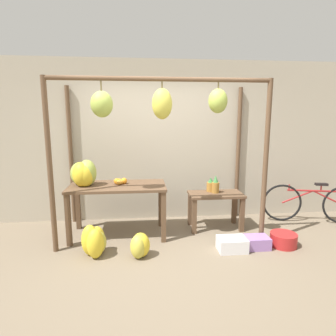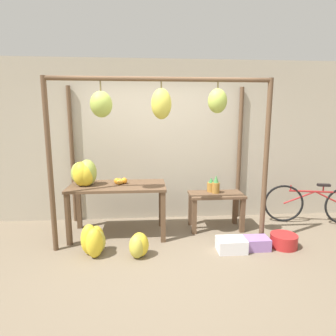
{
  "view_description": "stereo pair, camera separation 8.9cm",
  "coord_description": "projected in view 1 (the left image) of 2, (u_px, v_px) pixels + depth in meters",
  "views": [
    {
      "loc": [
        -0.28,
        -3.38,
        1.82
      ],
      "look_at": [
        0.13,
        0.84,
        1.06
      ],
      "focal_mm": 30.0,
      "sensor_mm": 36.0,
      "label": 1
    },
    {
      "loc": [
        -0.19,
        -3.39,
        1.82
      ],
      "look_at": [
        0.13,
        0.84,
        1.06
      ],
      "focal_mm": 30.0,
      "sensor_mm": 36.0,
      "label": 2
    }
  ],
  "objects": [
    {
      "name": "ground_plane",
      "position": [
        164.0,
        259.0,
        3.66
      ],
      "size": [
        20.0,
        20.0,
        0.0
      ],
      "primitive_type": "plane",
      "color": "#756651"
    },
    {
      "name": "shop_wall_back",
      "position": [
        156.0,
        142.0,
        4.98
      ],
      "size": [
        8.0,
        0.08,
        2.8
      ],
      "color": "#B2A893",
      "rests_on": "ground_plane"
    },
    {
      "name": "stall_awning",
      "position": [
        158.0,
        124.0,
        3.92
      ],
      "size": [
        3.01,
        1.3,
        2.34
      ],
      "color": "brown",
      "rests_on": "ground_plane"
    },
    {
      "name": "display_table_main",
      "position": [
        118.0,
        193.0,
        4.3
      ],
      "size": [
        1.46,
        0.74,
        0.81
      ],
      "color": "brown",
      "rests_on": "ground_plane"
    },
    {
      "name": "display_table_side",
      "position": [
        215.0,
        201.0,
        4.62
      ],
      "size": [
        0.88,
        0.48,
        0.6
      ],
      "color": "brown",
      "rests_on": "ground_plane"
    },
    {
      "name": "banana_pile_on_table",
      "position": [
        84.0,
        174.0,
        4.21
      ],
      "size": [
        0.51,
        0.49,
        0.39
      ],
      "color": "#9EB247",
      "rests_on": "display_table_main"
    },
    {
      "name": "orange_pile",
      "position": [
        121.0,
        181.0,
        4.33
      ],
      "size": [
        0.2,
        0.16,
        0.09
      ],
      "color": "orange",
      "rests_on": "display_table_main"
    },
    {
      "name": "pineapple_cluster",
      "position": [
        213.0,
        185.0,
        4.65
      ],
      "size": [
        0.19,
        0.22,
        0.3
      ],
      "color": "#A3702D",
      "rests_on": "display_table_side"
    },
    {
      "name": "banana_pile_ground_left",
      "position": [
        95.0,
        242.0,
        3.73
      ],
      "size": [
        0.38,
        0.44,
        0.42
      ],
      "color": "gold",
      "rests_on": "ground_plane"
    },
    {
      "name": "banana_pile_ground_right",
      "position": [
        140.0,
        245.0,
        3.69
      ],
      "size": [
        0.32,
        0.32,
        0.33
      ],
      "color": "gold",
      "rests_on": "ground_plane"
    },
    {
      "name": "fruit_crate_white",
      "position": [
        232.0,
        244.0,
        3.88
      ],
      "size": [
        0.39,
        0.28,
        0.18
      ],
      "color": "silver",
      "rests_on": "ground_plane"
    },
    {
      "name": "blue_bucket",
      "position": [
        283.0,
        240.0,
        4.02
      ],
      "size": [
        0.37,
        0.37,
        0.19
      ],
      "color": "#AD2323",
      "rests_on": "ground_plane"
    },
    {
      "name": "parked_bicycle",
      "position": [
        312.0,
        203.0,
        4.9
      ],
      "size": [
        1.63,
        0.41,
        0.71
      ],
      "color": "black",
      "rests_on": "ground_plane"
    },
    {
      "name": "fruit_crate_purple",
      "position": [
        256.0,
        242.0,
        3.96
      ],
      "size": [
        0.35,
        0.25,
        0.17
      ],
      "color": "#9970B7",
      "rests_on": "ground_plane"
    }
  ]
}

